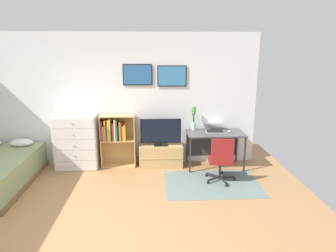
{
  "coord_description": "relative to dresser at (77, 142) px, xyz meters",
  "views": [
    {
      "loc": [
        0.92,
        -3.64,
        2.34
      ],
      "look_at": [
        1.17,
        1.5,
        1.03
      ],
      "focal_mm": 31.69,
      "sensor_mm": 36.0,
      "label": 1
    }
  ],
  "objects": [
    {
      "name": "ground_plane",
      "position": [
        0.64,
        -2.15,
        -0.55
      ],
      "size": [
        7.2,
        7.2,
        0.0
      ],
      "primitive_type": "plane",
      "color": "#A87A4C"
    },
    {
      "name": "wall_back_with_posters",
      "position": [
        0.66,
        0.27,
        0.8
      ],
      "size": [
        6.12,
        0.09,
        2.7
      ],
      "color": "white",
      "rests_on": "ground_plane"
    },
    {
      "name": "area_rug",
      "position": [
        2.6,
        -0.9,
        -0.55
      ],
      "size": [
        1.7,
        1.2,
        0.01
      ],
      "primitive_type": "cube",
      "color": "slate",
      "rests_on": "ground_plane"
    },
    {
      "name": "dresser",
      "position": [
        0.0,
        0.0,
        0.0
      ],
      "size": [
        0.84,
        0.46,
        1.11
      ],
      "color": "white",
      "rests_on": "ground_plane"
    },
    {
      "name": "bookshelf",
      "position": [
        0.78,
        0.06,
        0.1
      ],
      "size": [
        0.7,
        0.3,
        1.08
      ],
      "color": "tan",
      "rests_on": "ground_plane"
    },
    {
      "name": "tv_stand",
      "position": [
        1.7,
        0.02,
        -0.33
      ],
      "size": [
        0.89,
        0.41,
        0.45
      ],
      "color": "tan",
      "rests_on": "ground_plane"
    },
    {
      "name": "television",
      "position": [
        1.7,
        -0.01,
        0.18
      ],
      "size": [
        0.82,
        0.16,
        0.56
      ],
      "color": "black",
      "rests_on": "tv_stand"
    },
    {
      "name": "desk",
      "position": [
        2.8,
        -0.01,
        0.05
      ],
      "size": [
        1.14,
        0.62,
        0.74
      ],
      "color": "#4C4C4F",
      "rests_on": "ground_plane"
    },
    {
      "name": "office_chair",
      "position": [
        2.76,
        -0.85,
        -0.1
      ],
      "size": [
        0.57,
        0.58,
        0.86
      ],
      "rotation": [
        0.0,
        0.0,
        -0.09
      ],
      "color": "#232326",
      "rests_on": "ground_plane"
    },
    {
      "name": "laptop",
      "position": [
        2.81,
        0.02,
        0.25
      ],
      "size": [
        0.4,
        0.43,
        0.16
      ],
      "rotation": [
        0.0,
        0.0,
        -0.1
      ],
      "color": "#B7B7BC",
      "rests_on": "desk"
    },
    {
      "name": "computer_mouse",
      "position": [
        3.08,
        -0.1,
        0.2
      ],
      "size": [
        0.06,
        0.1,
        0.03
      ],
      "primitive_type": "ellipsoid",
      "color": "silver",
      "rests_on": "desk"
    },
    {
      "name": "bamboo_vase",
      "position": [
        2.39,
        0.12,
        0.45
      ],
      "size": [
        0.09,
        0.1,
        0.49
      ],
      "color": "silver",
      "rests_on": "desk"
    }
  ]
}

